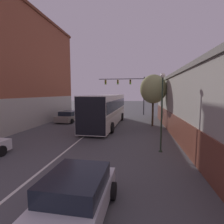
% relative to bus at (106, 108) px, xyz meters
% --- Properties ---
extents(lane_center_line, '(0.14, 45.54, 0.01)m').
position_rel_bus_xyz_m(lane_center_line, '(-0.96, -2.29, -1.93)').
color(lane_center_line, silver).
rests_on(lane_center_line, ground_plane).
extents(building_left_brick, '(8.01, 19.62, 12.69)m').
position_rel_bus_xyz_m(building_left_brick, '(-11.28, -1.47, 4.52)').
color(building_left_brick, '#995138').
rests_on(building_left_brick, ground_plane).
extents(building_right_storefront, '(6.49, 24.80, 5.41)m').
position_rel_bus_xyz_m(building_right_storefront, '(9.62, -4.86, 0.89)').
color(building_right_storefront, '#9E998E').
rests_on(building_right_storefront, ground_plane).
extents(bus, '(3.21, 12.51, 3.45)m').
position_rel_bus_xyz_m(bus, '(0.00, 0.00, 0.00)').
color(bus, silver).
rests_on(bus, ground_plane).
extents(hatchback_foreground, '(2.15, 4.08, 1.34)m').
position_rel_bus_xyz_m(hatchback_foreground, '(1.78, -14.98, -1.30)').
color(hatchback_foreground, silver).
rests_on(hatchback_foreground, ground_plane).
extents(parked_car_left_mid, '(2.44, 4.71, 1.38)m').
position_rel_bus_xyz_m(parked_car_left_mid, '(-5.21, 1.86, -1.28)').
color(parked_car_left_mid, slate).
rests_on(parked_car_left_mid, ground_plane).
extents(parked_car_left_far, '(2.25, 4.43, 1.49)m').
position_rel_bus_xyz_m(parked_car_left_far, '(-4.95, 8.25, -1.23)').
color(parked_car_left_far, black).
rests_on(parked_car_left_far, ground_plane).
extents(traffic_signal_gantry, '(7.81, 0.36, 6.34)m').
position_rel_bus_xyz_m(traffic_signal_gantry, '(1.91, 10.47, 2.78)').
color(traffic_signal_gantry, '#333338').
rests_on(traffic_signal_gantry, ground_plane).
extents(street_lamp, '(0.29, 0.29, 4.88)m').
position_rel_bus_xyz_m(street_lamp, '(5.01, -8.49, 0.74)').
color(street_lamp, '#233323').
rests_on(street_lamp, ground_plane).
extents(street_tree_near, '(2.87, 2.58, 5.68)m').
position_rel_bus_xyz_m(street_tree_near, '(5.18, 0.24, 2.15)').
color(street_tree_near, '#3D2D1E').
rests_on(street_tree_near, ground_plane).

